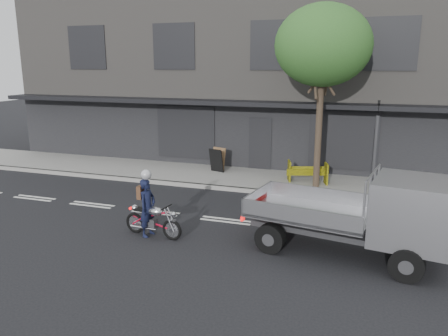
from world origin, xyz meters
TOP-DOWN VIEW (x-y plane):
  - ground at (0.00, 0.00)m, footprint 80.00×80.00m
  - sidewalk at (0.00, 4.70)m, footprint 32.00×3.20m
  - kerb at (0.00, 3.10)m, footprint 32.00×0.20m
  - building_main at (0.00, 11.30)m, footprint 26.00×10.00m
  - street_tree at (2.20, 4.20)m, footprint 3.40×3.40m
  - traffic_light_pole at (4.20, 3.35)m, footprint 0.12×0.12m
  - motorcycle at (-1.55, -1.80)m, footprint 1.83×0.53m
  - rider at (-1.70, -1.80)m, footprint 0.46×0.64m
  - flatbed_ute at (4.60, -1.45)m, footprint 5.02×2.67m
  - construction_barrier at (1.80, 4.43)m, footprint 1.64×1.06m
  - sandwich_board at (-2.12, 5.12)m, footprint 0.73×0.58m

SIDE VIEW (x-z plane):
  - ground at x=0.00m, z-range 0.00..0.00m
  - sidewalk at x=0.00m, z-range 0.00..0.15m
  - kerb at x=0.00m, z-range 0.00..0.15m
  - motorcycle at x=-1.55m, z-range 0.01..0.95m
  - construction_barrier at x=1.80m, z-range 0.15..1.01m
  - sandwich_board at x=-2.12m, z-range 0.15..1.15m
  - rider at x=-1.70m, z-range 0.00..1.62m
  - flatbed_ute at x=4.60m, z-range 0.16..2.37m
  - traffic_light_pole at x=4.20m, z-range -0.10..3.40m
  - building_main at x=0.00m, z-range 0.00..8.00m
  - street_tree at x=2.20m, z-range 1.90..8.65m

